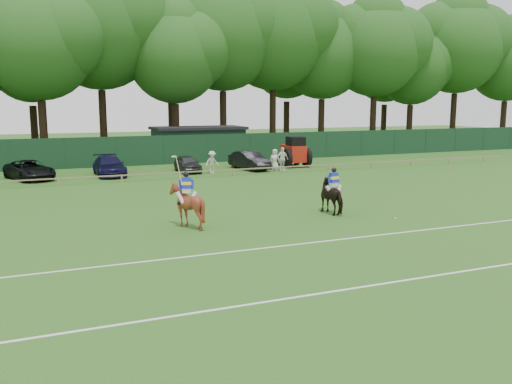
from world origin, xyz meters
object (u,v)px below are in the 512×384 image
hatch_grey (188,164)px  estate_black (249,160)px  suv_black (30,170)px  spectator_left (212,162)px  horse_dark (333,196)px  polo_ball (395,218)px  sedan_navy (109,166)px  spectator_mid (282,159)px  tractor (294,152)px  spectator_right (275,160)px  horse_chestnut (187,205)px  utility_shed (198,143)px

hatch_grey → estate_black: (4.97, -0.36, 0.08)m
suv_black → spectator_left: (12.70, -1.73, 0.18)m
estate_black → spectator_left: 3.63m
horse_dark → estate_black: horse_dark is taller
polo_ball → suv_black: bearing=126.9°
spectator_left → polo_ball: bearing=-94.0°
horse_dark → sedan_navy: horse_dark is taller
spectator_mid → tractor: (2.15, 2.19, 0.25)m
hatch_grey → spectator_right: spectator_right is taller
horse_dark → spectator_right: (4.38, 16.24, -0.01)m
estate_black → spectator_mid: (2.01, -1.83, 0.20)m
horse_chestnut → estate_black: 20.23m
sedan_navy → hatch_grey: (5.82, -0.27, -0.06)m
horse_chestnut → estate_black: bearing=-103.2°
sedan_navy → tractor: bearing=-1.4°
spectator_left → spectator_right: bearing=-13.4°
estate_black → spectator_left: bearing=-171.9°
spectator_mid → polo_ball: 18.18m
sedan_navy → tractor: 14.96m
suv_black → hatch_grey: size_ratio=1.27×
hatch_grey → spectator_mid: bearing=-16.7°
hatch_grey → polo_ball: hatch_grey is taller
horse_dark → hatch_grey: bearing=-88.1°
polo_ball → spectator_left: bearing=98.1°
sedan_navy → polo_ball: sedan_navy is taller
horse_chestnut → spectator_left: 17.76m
suv_black → estate_black: size_ratio=1.09×
estate_black → horse_chestnut: bearing=-128.7°
horse_dark → sedan_navy: bearing=-71.2°
horse_chestnut → tractor: tractor is taller
sedan_navy → polo_ball: bearing=-64.3°
utility_shed → spectator_right: bearing=-72.8°
sedan_navy → utility_shed: bearing=41.7°
hatch_grey → estate_black: bearing=-3.4°
sedan_navy → spectator_mid: size_ratio=2.64×
horse_chestnut → sedan_navy: (-0.76, 18.19, -0.24)m
suv_black → estate_black: (16.17, -0.66, 0.06)m
spectator_right → tractor: bearing=69.2°
hatch_grey → estate_black: estate_black is taller
sedan_navy → horse_dark: bearing=-66.2°
spectator_left → polo_ball: 18.92m
estate_black → utility_shed: bearing=90.4°
hatch_grey → tractor: (9.13, -0.01, 0.53)m
horse_dark → spectator_mid: size_ratio=1.07×
sedan_navy → tractor: (14.95, -0.27, 0.47)m
horse_chestnut → spectator_left: horse_chestnut is taller
estate_black → spectator_right: (1.68, -1.18, 0.11)m
spectator_mid → spectator_left: bearing=166.8°
suv_black → spectator_mid: size_ratio=2.59×
spectator_left → sedan_navy: bearing=154.8°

